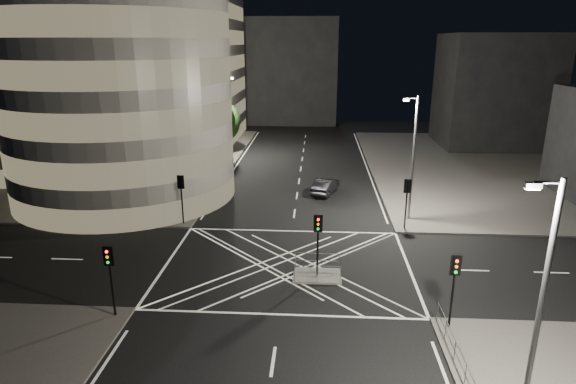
# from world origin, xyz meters

# --- Properties ---
(ground) EXTENTS (120.00, 120.00, 0.00)m
(ground) POSITION_xyz_m (0.00, 0.00, 0.00)
(ground) COLOR black
(ground) RESTS_ON ground
(sidewalk_far_left) EXTENTS (42.00, 42.00, 0.15)m
(sidewalk_far_left) POSITION_xyz_m (-29.00, 27.00, 0.07)
(sidewalk_far_left) COLOR #514E4B
(sidewalk_far_left) RESTS_ON ground
(sidewalk_far_right) EXTENTS (42.00, 42.00, 0.15)m
(sidewalk_far_right) POSITION_xyz_m (29.00, 27.00, 0.07)
(sidewalk_far_right) COLOR #514E4B
(sidewalk_far_right) RESTS_ON ground
(central_island) EXTENTS (3.00, 2.00, 0.15)m
(central_island) POSITION_xyz_m (2.00, -1.50, 0.07)
(central_island) COLOR slate
(central_island) RESTS_ON ground
(office_tower_curved) EXTENTS (30.00, 29.00, 27.20)m
(office_tower_curved) POSITION_xyz_m (-20.74, 18.74, 12.65)
(office_tower_curved) COLOR gray
(office_tower_curved) RESTS_ON sidewalk_far_left
(office_block_rear) EXTENTS (24.00, 16.00, 22.00)m
(office_block_rear) POSITION_xyz_m (-22.00, 42.00, 11.15)
(office_block_rear) COLOR gray
(office_block_rear) RESTS_ON sidewalk_far_left
(building_right_far) EXTENTS (14.00, 12.00, 15.00)m
(building_right_far) POSITION_xyz_m (26.00, 40.00, 7.65)
(building_right_far) COLOR black
(building_right_far) RESTS_ON sidewalk_far_right
(building_far_end) EXTENTS (18.00, 8.00, 18.00)m
(building_far_end) POSITION_xyz_m (-4.00, 58.00, 9.00)
(building_far_end) COLOR black
(building_far_end) RESTS_ON ground
(tree_a) EXTENTS (4.80, 4.80, 7.16)m
(tree_a) POSITION_xyz_m (-10.50, 9.00, 4.54)
(tree_a) COLOR black
(tree_a) RESTS_ON sidewalk_far_left
(tree_b) EXTENTS (4.24, 4.24, 7.09)m
(tree_b) POSITION_xyz_m (-10.50, 15.00, 4.79)
(tree_b) COLOR black
(tree_b) RESTS_ON sidewalk_far_left
(tree_c) EXTENTS (4.54, 4.54, 7.20)m
(tree_c) POSITION_xyz_m (-10.50, 21.00, 4.73)
(tree_c) COLOR black
(tree_c) RESTS_ON sidewalk_far_left
(tree_d) EXTENTS (5.34, 5.34, 8.04)m
(tree_d) POSITION_xyz_m (-10.50, 27.00, 5.11)
(tree_d) COLOR black
(tree_d) RESTS_ON sidewalk_far_left
(tree_e) EXTENTS (4.54, 4.54, 6.57)m
(tree_e) POSITION_xyz_m (-10.50, 33.00, 4.11)
(tree_e) COLOR black
(tree_e) RESTS_ON sidewalk_far_left
(traffic_signal_fl) EXTENTS (0.55, 0.22, 4.00)m
(traffic_signal_fl) POSITION_xyz_m (-8.80, 6.80, 2.91)
(traffic_signal_fl) COLOR black
(traffic_signal_fl) RESTS_ON sidewalk_far_left
(traffic_signal_nl) EXTENTS (0.55, 0.22, 4.00)m
(traffic_signal_nl) POSITION_xyz_m (-8.80, -6.80, 2.91)
(traffic_signal_nl) COLOR black
(traffic_signal_nl) RESTS_ON sidewalk_near_left
(traffic_signal_fr) EXTENTS (0.55, 0.22, 4.00)m
(traffic_signal_fr) POSITION_xyz_m (8.80, 6.80, 2.91)
(traffic_signal_fr) COLOR black
(traffic_signal_fr) RESTS_ON sidewalk_far_right
(traffic_signal_nr) EXTENTS (0.55, 0.22, 4.00)m
(traffic_signal_nr) POSITION_xyz_m (8.80, -6.80, 2.91)
(traffic_signal_nr) COLOR black
(traffic_signal_nr) RESTS_ON sidewalk_near_right
(traffic_signal_island) EXTENTS (0.55, 0.22, 4.00)m
(traffic_signal_island) POSITION_xyz_m (2.00, -1.50, 2.91)
(traffic_signal_island) COLOR black
(traffic_signal_island) RESTS_ON central_island
(street_lamp_left_near) EXTENTS (1.25, 0.25, 10.00)m
(street_lamp_left_near) POSITION_xyz_m (-9.44, 12.00, 5.54)
(street_lamp_left_near) COLOR slate
(street_lamp_left_near) RESTS_ON sidewalk_far_left
(street_lamp_left_far) EXTENTS (1.25, 0.25, 10.00)m
(street_lamp_left_far) POSITION_xyz_m (-9.44, 30.00, 5.54)
(street_lamp_left_far) COLOR slate
(street_lamp_left_far) RESTS_ON sidewalk_far_left
(street_lamp_right_far) EXTENTS (1.25, 0.25, 10.00)m
(street_lamp_right_far) POSITION_xyz_m (9.44, 9.00, 5.54)
(street_lamp_right_far) COLOR slate
(street_lamp_right_far) RESTS_ON sidewalk_far_right
(street_lamp_right_near) EXTENTS (1.25, 0.25, 10.00)m
(street_lamp_right_near) POSITION_xyz_m (9.44, -14.00, 5.54)
(street_lamp_right_near) COLOR slate
(street_lamp_right_near) RESTS_ON sidewalk_near_right
(railing_island_south) EXTENTS (2.80, 0.06, 1.10)m
(railing_island_south) POSITION_xyz_m (2.00, -2.40, 0.70)
(railing_island_south) COLOR slate
(railing_island_south) RESTS_ON central_island
(railing_island_north) EXTENTS (2.80, 0.06, 1.10)m
(railing_island_north) POSITION_xyz_m (2.00, -0.60, 0.70)
(railing_island_north) COLOR slate
(railing_island_north) RESTS_ON central_island
(sedan) EXTENTS (2.95, 4.86, 1.51)m
(sedan) POSITION_xyz_m (2.72, 15.92, 0.76)
(sedan) COLOR black
(sedan) RESTS_ON ground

